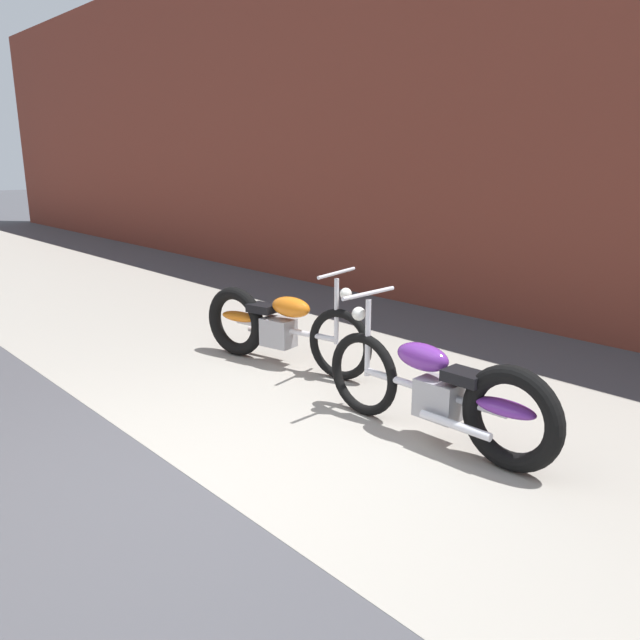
% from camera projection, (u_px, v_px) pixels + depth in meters
% --- Properties ---
extents(ground_plane, '(80.00, 80.00, 0.00)m').
position_uv_depth(ground_plane, '(199.00, 484.00, 3.98)').
color(ground_plane, '#47474C').
extents(sidewalk_slab, '(36.00, 3.50, 0.01)m').
position_uv_depth(sidewalk_slab, '(382.00, 410.00, 5.12)').
color(sidewalk_slab, '#9E998E').
rests_on(sidewalk_slab, ground).
extents(brick_building_wall, '(36.00, 0.50, 5.52)m').
position_uv_depth(brick_building_wall, '(603.00, 86.00, 6.69)').
color(brick_building_wall, brown).
rests_on(brick_building_wall, ground).
extents(motorcycle_orange, '(1.98, 0.70, 1.03)m').
position_uv_depth(motorcycle_orange, '(272.00, 325.00, 6.21)').
color(motorcycle_orange, black).
rests_on(motorcycle_orange, ground).
extents(motorcycle_purple, '(2.01, 0.58, 1.03)m').
position_uv_depth(motorcycle_purple, '(448.00, 394.00, 4.40)').
color(motorcycle_purple, black).
rests_on(motorcycle_purple, ground).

